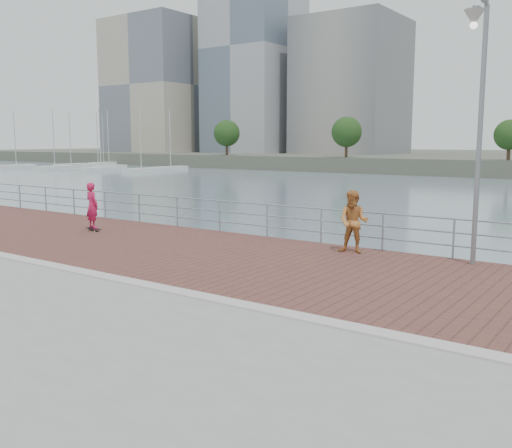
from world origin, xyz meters
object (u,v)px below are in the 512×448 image
Objects in this scene: street_lamp at (478,81)px; skateboarder at (92,206)px; guardrail at (351,224)px; bystander at (354,222)px.

street_lamp reaches higher than skateboarder.
street_lamp is 3.99× the size of skateboarder.
skateboarder reaches higher than guardrail.
guardrail is 23.84× the size of skateboarder.
guardrail is at bearing 165.34° from street_lamp.
guardrail is 5.53m from street_lamp.
bystander is at bearing -60.59° from guardrail.
bystander reaches higher than skateboarder.
bystander is (-3.22, 0.07, -3.72)m from street_lamp.
guardrail is 21.74× the size of bystander.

